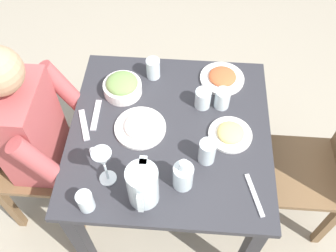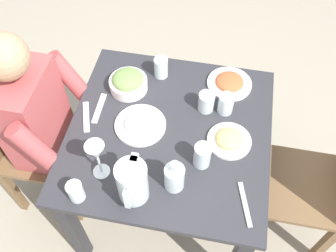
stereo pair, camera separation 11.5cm
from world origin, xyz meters
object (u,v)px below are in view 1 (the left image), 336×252
plate_rice_curry (222,77)px  water_glass_far_right (153,68)px  chair_far (323,168)px  plate_yoghurt (140,127)px  dining_table (170,146)px  water_glass_near_left (86,201)px  water_glass_center (203,99)px  plate_fries (230,133)px  salad_bowl (122,86)px  water_pitcher (143,186)px  water_glass_by_pitcher (207,152)px  water_glass_near_right (222,99)px  chair_near (20,153)px  salt_shaker (94,154)px  wine_glass (103,161)px  diner_near (53,139)px  oil_carafe (183,177)px

plate_rice_curry → water_glass_far_right: size_ratio=2.09×
chair_far → plate_yoghurt: 0.90m
dining_table → water_glass_near_left: size_ratio=9.87×
water_glass_center → plate_fries: bearing=37.4°
salad_bowl → water_pitcher: bearing=16.6°
dining_table → water_glass_by_pitcher: size_ratio=7.78×
water_glass_near_right → chair_near: bearing=-78.8°
water_glass_by_pitcher → water_glass_near_right: 0.30m
water_glass_near_left → chair_far: bearing=109.8°
dining_table → plate_fries: size_ratio=4.65×
plate_fries → salt_shaker: bearing=-75.2°
water_glass_by_pitcher → wine_glass: bearing=-72.9°
wine_glass → plate_yoghurt: bearing=158.1°
plate_yoghurt → water_glass_by_pitcher: size_ratio=2.00×
plate_rice_curry → water_glass_near_right: (0.16, -0.01, 0.03)m
chair_near → chair_far: (-0.03, 1.48, 0.00)m
plate_yoghurt → water_glass_center: (-0.16, 0.27, 0.03)m
salad_bowl → plate_fries: salad_bowl is taller
water_glass_far_right → wine_glass: 0.59m
wine_glass → diner_near: bearing=-126.3°
chair_far → dining_table: bearing=-90.5°
plate_fries → dining_table: bearing=-91.8°
plate_rice_curry → water_glass_near_right: bearing=-1.9°
chair_near → water_glass_far_right: 0.78m
diner_near → salad_bowl: (-0.24, 0.30, 0.12)m
dining_table → water_glass_near_right: size_ratio=9.16×
water_glass_by_pitcher → water_pitcher: bearing=-51.7°
water_pitcher → wine_glass: 0.17m
water_glass_far_right → wine_glass: size_ratio=0.52×
diner_near → plate_yoghurt: (-0.03, 0.40, 0.09)m
salad_bowl → chair_near: bearing=-64.7°
chair_far → salad_bowl: chair_far is taller
water_glass_center → water_glass_near_right: (-0.00, 0.09, 0.00)m
salad_bowl → oil_carafe: 0.55m
salad_bowl → water_glass_near_left: size_ratio=2.01×
dining_table → diner_near: (0.03, -0.53, 0.05)m
plate_fries → wine_glass: wine_glass is taller
water_glass_center → salt_shaker: 0.54m
salad_bowl → plate_fries: 0.54m
water_glass_center → water_glass_far_right: water_glass_far_right is taller
water_glass_by_pitcher → wine_glass: size_ratio=0.58×
water_glass_center → water_glass_near_right: water_glass_near_right is taller
water_glass_near_left → salad_bowl: bearing=174.6°
water_glass_near_left → dining_table: bearing=142.3°
oil_carafe → wine_glass: bearing=-90.0°
chair_near → water_glass_by_pitcher: size_ratio=7.81×
water_glass_near_right → wine_glass: bearing=-48.0°
chair_far → water_glass_far_right: bearing=-111.2°
water_pitcher → water_glass_by_pitcher: bearing=128.3°
chair_near → wine_glass: size_ratio=4.52×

